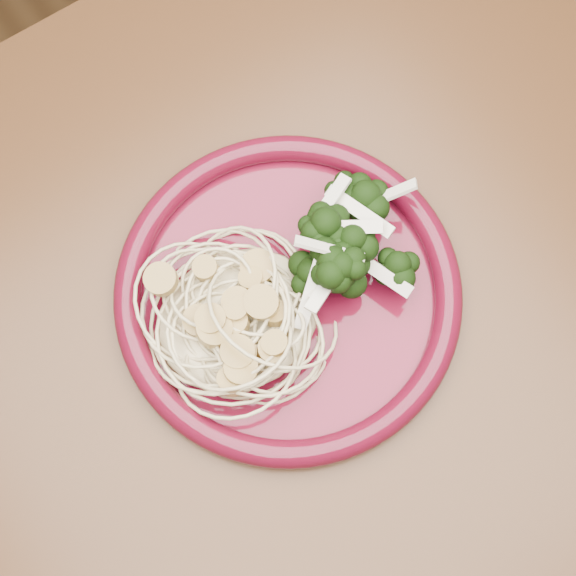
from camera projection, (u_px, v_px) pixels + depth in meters
The scene contains 6 objects.
dining_table at pixel (311, 412), 0.69m from camera, with size 1.20×0.80×0.75m.
dinner_plate at pixel (288, 292), 0.61m from camera, with size 0.29×0.29×0.02m.
spaghetti_pile at pixel (237, 315), 0.59m from camera, with size 0.13×0.11×0.03m, color #CABB8C.
scallop_cluster at pixel (235, 301), 0.56m from camera, with size 0.12×0.12×0.04m, color #AD8D47, non-canonical shape.
broccoli_pile at pixel (349, 252), 0.60m from camera, with size 0.08×0.13×0.04m, color black.
onion_garnish at pixel (352, 237), 0.57m from camera, with size 0.06×0.08×0.05m, color beige, non-canonical shape.
Camera 1 is at (-0.08, -0.09, 1.34)m, focal length 50.00 mm.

